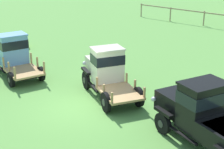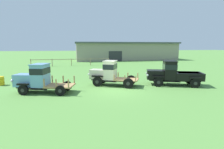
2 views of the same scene
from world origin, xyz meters
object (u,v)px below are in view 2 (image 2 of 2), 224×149
(oil_drum_beside_row, at_px, (1,81))
(vintage_truck_foreground_near, at_px, (38,78))
(farm_shed, at_px, (126,51))
(vintage_truck_midrow_center, at_px, (173,73))
(vintage_truck_second_in_line, at_px, (109,73))

(oil_drum_beside_row, bearing_deg, vintage_truck_foreground_near, -41.21)
(farm_shed, relative_size, vintage_truck_midrow_center, 5.02)
(vintage_truck_foreground_near, bearing_deg, vintage_truck_midrow_center, 0.61)
(farm_shed, distance_m, vintage_truck_midrow_center, 30.38)
(vintage_truck_foreground_near, bearing_deg, vintage_truck_second_in_line, 12.60)
(vintage_truck_midrow_center, bearing_deg, vintage_truck_second_in_line, 168.55)
(farm_shed, bearing_deg, vintage_truck_foreground_near, -118.25)
(vintage_truck_midrow_center, bearing_deg, farm_shed, 81.55)
(vintage_truck_second_in_line, height_order, vintage_truck_midrow_center, vintage_truck_second_in_line)
(vintage_truck_second_in_line, xyz_separation_m, vintage_truck_midrow_center, (5.87, -1.19, -0.06))
(farm_shed, height_order, vintage_truck_second_in_line, farm_shed)
(farm_shed, xyz_separation_m, vintage_truck_foreground_near, (-16.20, -30.15, -1.16))
(farm_shed, relative_size, oil_drum_beside_row, 32.06)
(oil_drum_beside_row, bearing_deg, vintage_truck_midrow_center, -12.09)
(farm_shed, xyz_separation_m, vintage_truck_midrow_center, (-4.46, -30.03, -1.19))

